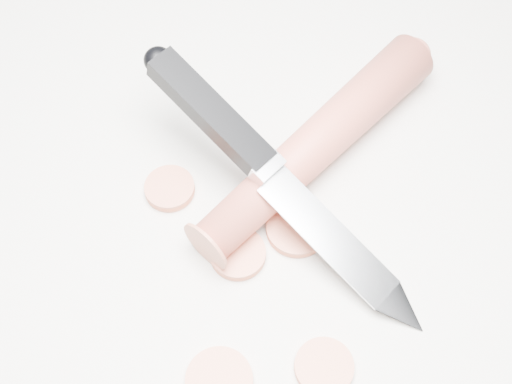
% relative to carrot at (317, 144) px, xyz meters
% --- Properties ---
extents(ground, '(2.40, 2.40, 0.00)m').
position_rel_carrot_xyz_m(ground, '(0.01, -0.05, -0.02)').
color(ground, beige).
rests_on(ground, ground).
extents(carrot, '(0.09, 0.20, 0.03)m').
position_rel_carrot_xyz_m(carrot, '(0.00, 0.00, 0.00)').
color(carrot, '#B94C3B').
rests_on(carrot, ground).
extents(carrot_slice_0, '(0.03, 0.03, 0.01)m').
position_rel_carrot_xyz_m(carrot_slice_0, '(0.06, -0.13, -0.02)').
color(carrot_slice_0, '#C26246').
rests_on(carrot_slice_0, ground).
extents(carrot_slice_1, '(0.03, 0.03, 0.01)m').
position_rel_carrot_xyz_m(carrot_slice_1, '(-0.01, -0.09, -0.01)').
color(carrot_slice_1, '#C26246').
rests_on(carrot_slice_1, ground).
extents(carrot_slice_2, '(0.04, 0.04, 0.01)m').
position_rel_carrot_xyz_m(carrot_slice_2, '(0.01, -0.06, -0.01)').
color(carrot_slice_2, '#C26246').
rests_on(carrot_slice_2, ground).
extents(carrot_slice_3, '(0.04, 0.04, 0.01)m').
position_rel_carrot_xyz_m(carrot_slice_3, '(0.01, -0.16, -0.02)').
color(carrot_slice_3, '#C26246').
rests_on(carrot_slice_3, ground).
extents(carrot_slice_4, '(0.03, 0.03, 0.01)m').
position_rel_carrot_xyz_m(carrot_slice_4, '(-0.08, -0.06, -0.01)').
color(carrot_slice_4, '#C26246').
rests_on(carrot_slice_4, ground).
extents(kitchen_knife, '(0.23, 0.09, 0.07)m').
position_rel_carrot_xyz_m(kitchen_knife, '(-0.00, -0.05, 0.02)').
color(kitchen_knife, silver).
rests_on(kitchen_knife, ground).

